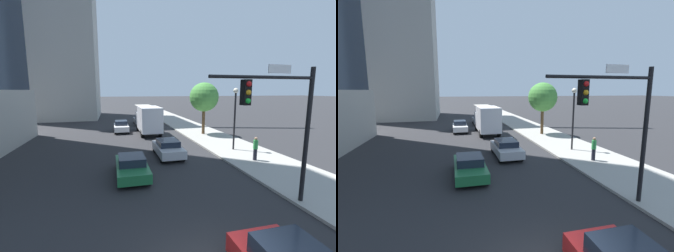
# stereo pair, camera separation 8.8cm
# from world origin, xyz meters

# --- Properties ---
(sidewalk) EXTENTS (5.27, 120.00, 0.15)m
(sidewalk) POSITION_xyz_m (8.18, 20.00, 0.07)
(sidewalk) COLOR #9E9B93
(sidewalk) RESTS_ON ground
(construction_building) EXTENTS (25.48, 17.10, 40.76)m
(construction_building) POSITION_xyz_m (-11.39, 43.90, 18.38)
(construction_building) COLOR #B2AFA8
(construction_building) RESTS_ON ground
(traffic_light_pole) EXTENTS (5.05, 0.48, 6.31)m
(traffic_light_pole) POSITION_xyz_m (4.46, 3.49, 4.47)
(traffic_light_pole) COLOR black
(traffic_light_pole) RESTS_ON sidewalk
(street_lamp) EXTENTS (0.44, 0.44, 5.45)m
(street_lamp) POSITION_xyz_m (7.76, 12.83, 3.75)
(street_lamp) COLOR black
(street_lamp) RESTS_ON sidewalk
(street_tree) EXTENTS (3.46, 3.46, 6.18)m
(street_tree) POSITION_xyz_m (8.00, 20.32, 4.58)
(street_tree) COLOR brown
(street_tree) RESTS_ON sidewalk
(car_green) EXTENTS (1.90, 4.35, 1.34)m
(car_green) POSITION_xyz_m (-1.63, 8.95, 0.67)
(car_green) COLOR #1E6638
(car_green) RESTS_ON ground
(car_gray) EXTENTS (1.93, 4.49, 1.52)m
(car_gray) POSITION_xyz_m (1.62, 30.59, 0.77)
(car_gray) COLOR slate
(car_gray) RESTS_ON ground
(car_white) EXTENTS (1.81, 4.15, 1.50)m
(car_white) POSITION_xyz_m (-1.63, 24.77, 0.75)
(car_white) COLOR silver
(car_white) RESTS_ON ground
(car_silver) EXTENTS (1.92, 4.30, 1.39)m
(car_silver) POSITION_xyz_m (1.62, 12.59, 0.72)
(car_silver) COLOR #B7B7BC
(car_silver) RESTS_ON ground
(box_truck) EXTENTS (2.41, 6.75, 3.45)m
(box_truck) POSITION_xyz_m (1.62, 22.46, 1.87)
(box_truck) COLOR silver
(box_truck) RESTS_ON ground
(pedestrian_green_shirt) EXTENTS (0.34, 0.34, 1.78)m
(pedestrian_green_shirt) POSITION_xyz_m (7.70, 9.59, 1.06)
(pedestrian_green_shirt) COLOR black
(pedestrian_green_shirt) RESTS_ON sidewalk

